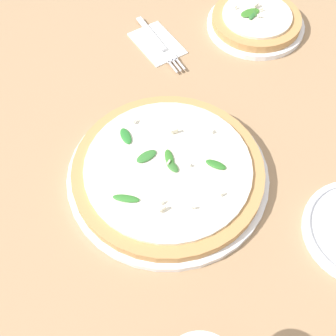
# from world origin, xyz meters

# --- Properties ---
(ground_plane) EXTENTS (6.00, 6.00, 0.00)m
(ground_plane) POSITION_xyz_m (0.00, 0.00, 0.00)
(ground_plane) COLOR #9E7A56
(pizza_arugula_main) EXTENTS (0.35, 0.35, 0.05)m
(pizza_arugula_main) POSITION_xyz_m (-0.02, 0.02, 0.02)
(pizza_arugula_main) COLOR white
(pizza_arugula_main) RESTS_ON ground_plane
(pizza_personal_side) EXTENTS (0.22, 0.22, 0.05)m
(pizza_personal_side) POSITION_xyz_m (-0.28, 0.39, 0.02)
(pizza_personal_side) COLOR white
(pizza_personal_side) RESTS_ON ground_plane
(napkin) EXTENTS (0.13, 0.09, 0.01)m
(napkin) POSITION_xyz_m (-0.33, 0.17, 0.00)
(napkin) COLOR white
(napkin) RESTS_ON ground_plane
(fork) EXTENTS (0.19, 0.02, 0.00)m
(fork) POSITION_xyz_m (-0.33, 0.17, 0.01)
(fork) COLOR silver
(fork) RESTS_ON ground_plane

